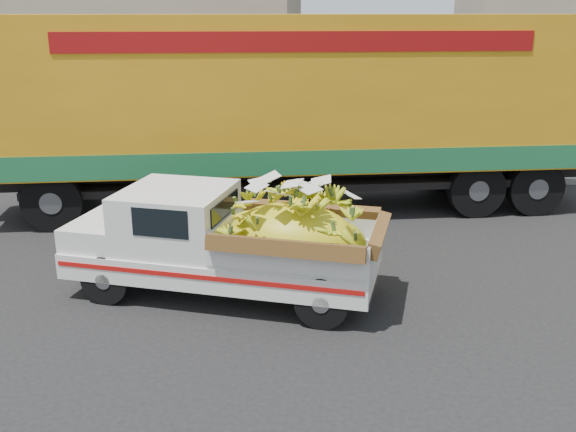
{
  "coord_description": "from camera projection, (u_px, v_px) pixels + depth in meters",
  "views": [
    {
      "loc": [
        2.82,
        -8.42,
        3.84
      ],
      "look_at": [
        2.05,
        0.29,
        1.05
      ],
      "focal_mm": 40.0,
      "sensor_mm": 36.0,
      "label": 1
    }
  ],
  "objects": [
    {
      "name": "semi_trailer",
      "position": [
        293.0,
        104.0,
        12.6
      ],
      "size": [
        12.08,
        4.76,
        3.8
      ],
      "rotation": [
        0.0,
        0.0,
        0.19
      ],
      "color": "black",
      "rests_on": "ground"
    },
    {
      "name": "sidewalk",
      "position": [
        242.0,
        155.0,
        17.69
      ],
      "size": [
        60.0,
        4.0,
        0.14
      ],
      "primitive_type": "cube",
      "color": "gray",
      "rests_on": "ground"
    },
    {
      "name": "curb",
      "position": [
        228.0,
        173.0,
        15.69
      ],
      "size": [
        60.0,
        0.25,
        0.15
      ],
      "primitive_type": "cube",
      "color": "gray",
      "rests_on": "ground"
    },
    {
      "name": "pickup_truck",
      "position": [
        246.0,
        242.0,
        8.84
      ],
      "size": [
        4.48,
        2.2,
        1.5
      ],
      "rotation": [
        0.0,
        0.0,
        -0.15
      ],
      "color": "black",
      "rests_on": "ground"
    },
    {
      "name": "ground",
      "position": [
        147.0,
        286.0,
        9.4
      ],
      "size": [
        100.0,
        100.0,
        0.0
      ],
      "primitive_type": "plane",
      "color": "black",
      "rests_on": "ground"
    },
    {
      "name": "building_left",
      "position": [
        47.0,
        51.0,
        23.23
      ],
      "size": [
        18.0,
        6.0,
        5.0
      ],
      "primitive_type": "cube",
      "color": "gray",
      "rests_on": "ground"
    }
  ]
}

